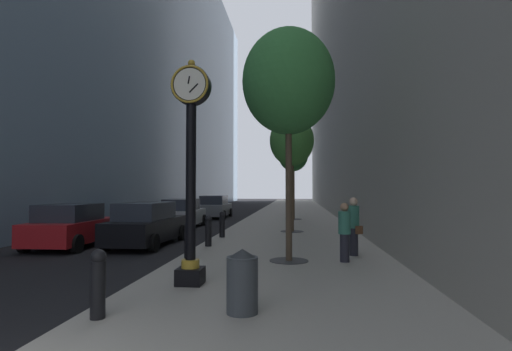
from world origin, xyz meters
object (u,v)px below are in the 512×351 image
object	(u,v)px
bollard_fourth	(208,230)
street_tree_near	(288,82)
pedestrian_by_clock	(344,231)
car_silver_far	(182,214)
bollard_nearest	(98,282)
street_clock	(191,160)
bollard_third	(188,240)
car_grey_mid	(215,207)
car_red_trailing	(71,226)
car_black_near	(147,225)
street_tree_mid_near	(292,141)
trash_bin	(242,280)
bollard_fifth	(222,224)
pedestrian_walking	(354,225)
street_tree_mid_far	(293,155)

from	to	relation	value
bollard_fourth	street_tree_near	xyz separation A→B (m)	(2.90, -2.59, 4.52)
pedestrian_by_clock	car_silver_far	distance (m)	13.01
bollard_nearest	street_clock	bearing A→B (deg)	69.74
street_clock	bollard_third	size ratio (longest dim) A/B	4.47
car_grey_mid	car_red_trailing	bearing A→B (deg)	-98.54
street_tree_near	car_grey_mid	bearing A→B (deg)	108.18
bollard_third	street_clock	bearing A→B (deg)	-73.70
street_clock	car_black_near	size ratio (longest dim) A/B	1.03
bollard_nearest	street_tree_mid_near	size ratio (longest dim) A/B	0.20
bollard_third	bollard_fourth	size ratio (longest dim) A/B	1.00
street_tree_mid_near	car_red_trailing	xyz separation A→B (m)	(-8.15, -4.93, -3.67)
bollard_third	car_silver_far	world-z (taller)	car_silver_far
trash_bin	car_silver_far	distance (m)	16.23
bollard_fifth	bollard_fourth	bearing A→B (deg)	-90.00
bollard_nearest	bollard_third	bearing A→B (deg)	90.00
pedestrian_walking	car_black_near	size ratio (longest dim) A/B	0.38
car_grey_mid	bollard_nearest	bearing A→B (deg)	-82.68
bollard_fourth	car_black_near	bearing A→B (deg)	161.28
bollard_fifth	bollard_nearest	bearing A→B (deg)	-90.00
street_tree_near	pedestrian_walking	xyz separation A→B (m)	(1.96, 1.11, -4.15)
pedestrian_walking	bollard_nearest	bearing A→B (deg)	-127.23
pedestrian_by_clock	car_red_trailing	bearing A→B (deg)	164.12
street_tree_mid_near	pedestrian_walking	size ratio (longest dim) A/B	3.13
street_clock	car_red_trailing	xyz separation A→B (m)	(-6.11, 5.74, -2.02)
bollard_third	bollard_fourth	world-z (taller)	same
bollard_nearest	bollard_third	distance (m)	5.26
street_tree_mid_far	bollard_fifth	bearing A→B (deg)	-105.90
pedestrian_by_clock	car_grey_mid	bearing A→B (deg)	112.56
bollard_fifth	street_tree_mid_far	xyz separation A→B (m)	(2.90, 10.19, 3.75)
pedestrian_by_clock	car_black_near	xyz separation A→B (m)	(-7.05, 3.46, -0.20)
pedestrian_walking	bollard_fifth	bearing A→B (deg)	139.79
bollard_fifth	car_black_near	distance (m)	3.13
street_tree_near	street_tree_mid_near	xyz separation A→B (m)	(-0.00, 7.70, -0.78)
street_clock	car_red_trailing	world-z (taller)	street_clock
street_tree_mid_near	pedestrian_walking	world-z (taller)	street_tree_mid_near
bollard_fifth	street_tree_mid_far	world-z (taller)	street_tree_mid_far
bollard_nearest	street_tree_mid_near	distance (m)	13.83
street_tree_near	street_tree_mid_near	bearing A→B (deg)	90.00
bollard_nearest	bollard_fifth	bearing A→B (deg)	90.00
trash_bin	car_black_near	bearing A→B (deg)	120.31
bollard_fifth	car_silver_far	world-z (taller)	car_silver_far
pedestrian_walking	car_silver_far	xyz separation A→B (m)	(-8.14, 9.37, -0.30)
street_tree_near	bollard_third	bearing A→B (deg)	-179.31
street_tree_mid_far	street_clock	bearing A→B (deg)	-96.35
street_tree_mid_near	car_red_trailing	world-z (taller)	street_tree_mid_near
trash_bin	bollard_fourth	bearing A→B (deg)	106.81
bollard_fifth	trash_bin	world-z (taller)	bollard_fifth
street_tree_mid_far	car_black_near	xyz separation A→B (m)	(-5.50, -11.93, -3.66)
bollard_nearest	car_red_trailing	bearing A→B (deg)	123.07
bollard_fifth	street_tree_near	xyz separation A→B (m)	(2.90, -5.22, 4.52)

